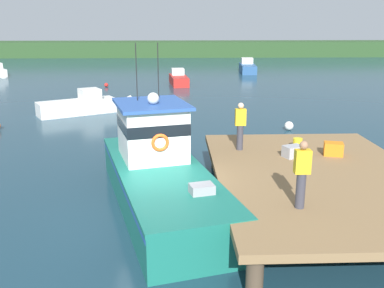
{
  "coord_description": "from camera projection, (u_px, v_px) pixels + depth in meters",
  "views": [
    {
      "loc": [
        0.64,
        -11.66,
        5.4
      ],
      "look_at": [
        1.2,
        2.52,
        1.4
      ],
      "focal_mm": 40.32,
      "sensor_mm": 36.0,
      "label": 1
    }
  ],
  "objects": [
    {
      "name": "moored_boat_far_left",
      "position": [
        178.0,
        79.0,
        39.22
      ],
      "size": [
        1.82,
        5.52,
        1.38
      ],
      "color": "red",
      "rests_on": "ground"
    },
    {
      "name": "moored_boat_near_channel",
      "position": [
        247.0,
        67.0,
        48.67
      ],
      "size": [
        1.9,
        6.24,
        1.57
      ],
      "color": "#285184",
      "rests_on": "ground"
    },
    {
      "name": "deckhand_by_the_boat",
      "position": [
        302.0,
        173.0,
        9.93
      ],
      "size": [
        0.36,
        0.22,
        1.63
      ],
      "color": "#383842",
      "rests_on": "dock"
    },
    {
      "name": "dock",
      "position": [
        319.0,
        177.0,
        12.55
      ],
      "size": [
        6.0,
        9.0,
        1.2
      ],
      "color": "#4C3D2D",
      "rests_on": "ground"
    },
    {
      "name": "mooring_buoy_spare_mooring",
      "position": [
        106.0,
        85.0,
        37.56
      ],
      "size": [
        0.34,
        0.34,
        0.34
      ],
      "primitive_type": "sphere",
      "color": "red",
      "rests_on": "ground"
    },
    {
      "name": "bait_bucket",
      "position": [
        298.0,
        143.0,
        14.97
      ],
      "size": [
        0.32,
        0.32,
        0.34
      ],
      "primitive_type": "cylinder",
      "color": "yellow",
      "rests_on": "dock"
    },
    {
      "name": "crate_stack_near_edge",
      "position": [
        333.0,
        149.0,
        14.12
      ],
      "size": [
        0.69,
        0.58,
        0.43
      ],
      "primitive_type": "cube",
      "rotation": [
        0.0,
        0.0,
        -0.27
      ],
      "color": "orange",
      "rests_on": "dock"
    },
    {
      "name": "crate_stack_mid_dock",
      "position": [
        293.0,
        151.0,
        13.93
      ],
      "size": [
        0.72,
        0.63,
        0.38
      ],
      "primitive_type": "cube",
      "rotation": [
        0.0,
        0.0,
        0.38
      ],
      "color": "#9E9EA3",
      "rests_on": "dock"
    },
    {
      "name": "mooring_buoy_channel_marker",
      "position": [
        289.0,
        126.0,
        22.39
      ],
      "size": [
        0.47,
        0.47,
        0.47
      ],
      "primitive_type": "sphere",
      "color": "silver",
      "rests_on": "ground"
    },
    {
      "name": "deckhand_further_back",
      "position": [
        240.0,
        125.0,
        14.57
      ],
      "size": [
        0.36,
        0.22,
        1.63
      ],
      "color": "#383842",
      "rests_on": "dock"
    },
    {
      "name": "ground_plane",
      "position": [
        155.0,
        213.0,
        12.65
      ],
      "size": [
        200.0,
        200.0,
        0.0
      ],
      "primitive_type": "plane",
      "color": "#193847"
    },
    {
      "name": "moored_boat_off_the_point",
      "position": [
        84.0,
        105.0,
        26.52
      ],
      "size": [
        5.69,
        3.85,
        1.49
      ],
      "color": "white",
      "rests_on": "ground"
    },
    {
      "name": "far_shoreline",
      "position": [
        171.0,
        49.0,
        71.95
      ],
      "size": [
        120.0,
        8.0,
        2.4
      ],
      "primitive_type": "cube",
      "color": "#284723",
      "rests_on": "ground"
    },
    {
      "name": "main_fishing_boat",
      "position": [
        157.0,
        169.0,
        13.41
      ],
      "size": [
        4.49,
        9.94,
        4.8
      ],
      "color": "#196B5B",
      "rests_on": "ground"
    }
  ]
}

